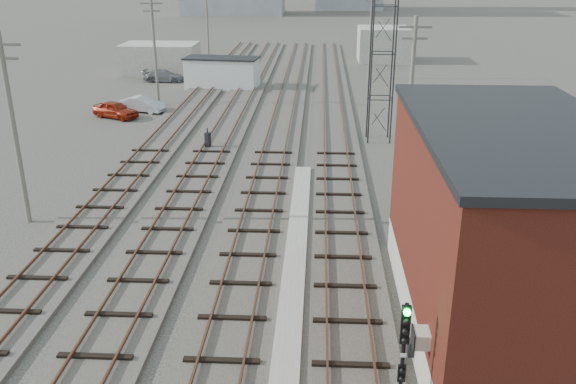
# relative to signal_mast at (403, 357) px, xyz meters

# --- Properties ---
(ground) EXTENTS (320.00, 320.00, 0.00)m
(ground) POSITION_rel_signal_mast_xyz_m (-3.70, 52.78, -2.17)
(ground) COLOR #282621
(ground) RESTS_ON ground
(track_right) EXTENTS (3.20, 90.00, 0.39)m
(track_right) POSITION_rel_signal_mast_xyz_m (-1.20, 31.78, -2.07)
(track_right) COLOR #332D28
(track_right) RESTS_ON ground
(track_mid_right) EXTENTS (3.20, 90.00, 0.39)m
(track_mid_right) POSITION_rel_signal_mast_xyz_m (-5.20, 31.78, -2.07)
(track_mid_right) COLOR #332D28
(track_mid_right) RESTS_ON ground
(track_mid_left) EXTENTS (3.20, 90.00, 0.39)m
(track_mid_left) POSITION_rel_signal_mast_xyz_m (-9.20, 31.78, -2.07)
(track_mid_left) COLOR #332D28
(track_mid_left) RESTS_ON ground
(track_left) EXTENTS (3.20, 90.00, 0.39)m
(track_left) POSITION_rel_signal_mast_xyz_m (-13.20, 31.78, -2.07)
(track_left) COLOR #332D28
(track_left) RESTS_ON ground
(platform_curb) EXTENTS (0.90, 28.00, 0.26)m
(platform_curb) POSITION_rel_signal_mast_xyz_m (-3.20, 6.78, -2.04)
(platform_curb) COLOR gray
(platform_curb) RESTS_ON ground
(brick_building) EXTENTS (6.54, 12.20, 7.22)m
(brick_building) POSITION_rel_signal_mast_xyz_m (3.80, 4.78, 1.46)
(brick_building) COLOR gray
(brick_building) RESTS_ON ground
(lattice_tower) EXTENTS (1.60, 1.60, 15.00)m
(lattice_tower) POSITION_rel_signal_mast_xyz_m (1.80, 27.78, 5.33)
(lattice_tower) COLOR black
(lattice_tower) RESTS_ON ground
(utility_pole_left_a) EXTENTS (1.80, 0.24, 9.00)m
(utility_pole_left_a) POSITION_rel_signal_mast_xyz_m (-16.20, 12.78, 2.62)
(utility_pole_left_a) COLOR #595147
(utility_pole_left_a) RESTS_ON ground
(utility_pole_left_b) EXTENTS (1.80, 0.24, 9.00)m
(utility_pole_left_b) POSITION_rel_signal_mast_xyz_m (-16.20, 37.78, 2.62)
(utility_pole_left_b) COLOR #595147
(utility_pole_left_b) RESTS_ON ground
(utility_pole_left_c) EXTENTS (1.80, 0.24, 9.00)m
(utility_pole_left_c) POSITION_rel_signal_mast_xyz_m (-16.20, 62.78, 2.62)
(utility_pole_left_c) COLOR #595147
(utility_pole_left_c) RESTS_ON ground
(utility_pole_right_a) EXTENTS (1.80, 0.24, 9.00)m
(utility_pole_right_a) POSITION_rel_signal_mast_xyz_m (2.80, 20.78, 2.62)
(utility_pole_right_a) COLOR #595147
(utility_pole_right_a) RESTS_ON ground
(utility_pole_right_b) EXTENTS (1.80, 0.24, 9.00)m
(utility_pole_right_b) POSITION_rel_signal_mast_xyz_m (2.80, 50.78, 2.62)
(utility_pole_right_b) COLOR #595147
(utility_pole_right_b) RESTS_ON ground
(shed_left) EXTENTS (8.00, 5.00, 3.20)m
(shed_left) POSITION_rel_signal_mast_xyz_m (-19.70, 52.78, -0.57)
(shed_left) COLOR gray
(shed_left) RESTS_ON ground
(shed_right) EXTENTS (6.00, 6.00, 4.00)m
(shed_right) POSITION_rel_signal_mast_xyz_m (5.30, 62.78, -0.17)
(shed_right) COLOR gray
(shed_right) RESTS_ON ground
(signal_mast) EXTENTS (0.40, 0.40, 3.77)m
(signal_mast) POSITION_rel_signal_mast_xyz_m (0.00, 0.00, 0.00)
(signal_mast) COLOR gray
(signal_mast) RESTS_ON ground
(switch_stand) EXTENTS (0.41, 0.41, 1.35)m
(switch_stand) POSITION_rel_signal_mast_xyz_m (-9.64, 24.98, -1.54)
(switch_stand) COLOR black
(switch_stand) RESTS_ON ground
(site_trailer) EXTENTS (7.35, 3.84, 2.97)m
(site_trailer) POSITION_rel_signal_mast_xyz_m (-11.76, 45.12, -0.68)
(site_trailer) COLOR silver
(site_trailer) RESTS_ON ground
(car_red) EXTENTS (4.17, 3.08, 1.32)m
(car_red) POSITION_rel_signal_mast_xyz_m (-18.42, 33.00, -1.51)
(car_red) COLOR maroon
(car_red) RESTS_ON ground
(car_silver) EXTENTS (4.02, 2.48, 1.25)m
(car_silver) POSITION_rel_signal_mast_xyz_m (-16.78, 35.12, -1.55)
(car_silver) COLOR #AFB0B7
(car_silver) RESTS_ON ground
(car_grey) EXTENTS (4.23, 1.83, 1.21)m
(car_grey) POSITION_rel_signal_mast_xyz_m (-18.27, 48.04, -1.57)
(car_grey) COLOR slate
(car_grey) RESTS_ON ground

